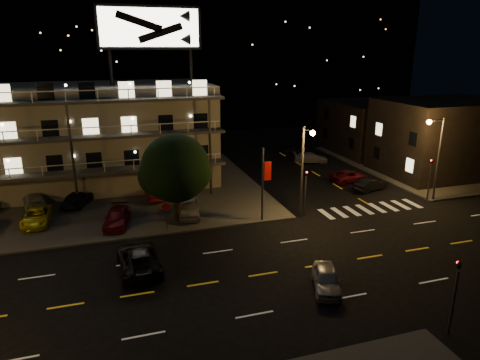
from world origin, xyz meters
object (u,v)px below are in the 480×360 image
object	(u,v)px
lot_car_2	(37,217)
road_car_west	(139,258)
lot_car_7	(34,201)
lot_car_4	(189,208)
side_car_0	(370,184)
road_car_east	(326,279)
tree	(175,170)

from	to	relation	value
lot_car_2	road_car_west	xyz separation A→B (m)	(7.42, -10.04, -0.00)
lot_car_7	road_car_west	bearing A→B (deg)	104.98
lot_car_4	lot_car_7	xyz separation A→B (m)	(-13.13, 6.24, -0.08)
side_car_0	road_car_west	size ratio (longest dim) A/B	0.71
road_car_west	lot_car_4	bearing A→B (deg)	-124.45
lot_car_4	side_car_0	xyz separation A→B (m)	(19.16, 1.66, -0.24)
road_car_east	lot_car_2	bearing A→B (deg)	160.09
tree	lot_car_7	distance (m)	14.29
lot_car_2	lot_car_7	bearing A→B (deg)	101.59
tree	road_car_east	bearing A→B (deg)	-62.30
side_car_0	lot_car_7	bearing A→B (deg)	65.56
lot_car_4	lot_car_7	distance (m)	14.54
road_car_east	lot_car_7	bearing A→B (deg)	154.55
lot_car_4	tree	bearing A→B (deg)	-137.89
lot_car_2	lot_car_7	size ratio (longest dim) A/B	0.99
lot_car_4	road_car_west	xyz separation A→B (m)	(-4.96, -8.00, -0.11)
lot_car_2	road_car_east	bearing A→B (deg)	-39.88
lot_car_7	road_car_east	xyz separation A→B (m)	(18.84, -20.13, -0.15)
tree	lot_car_4	size ratio (longest dim) A/B	1.71
lot_car_2	lot_car_7	xyz separation A→B (m)	(-0.75, 4.20, 0.03)
lot_car_4	road_car_east	size ratio (longest dim) A/B	1.12
lot_car_4	lot_car_7	size ratio (longest dim) A/B	0.95
tree	road_car_east	size ratio (longest dim) A/B	1.93
tree	road_car_east	distance (m)	15.39
road_car_west	road_car_east	bearing A→B (deg)	148.40
lot_car_2	lot_car_7	world-z (taller)	lot_car_7
side_car_0	road_car_west	bearing A→B (deg)	95.46
tree	lot_car_2	distance (m)	12.10
tree	road_car_west	xyz separation A→B (m)	(-3.75, -7.29, -3.77)
road_car_east	side_car_0	bearing A→B (deg)	70.62
lot_car_4	lot_car_7	bearing A→B (deg)	166.27
lot_car_2	side_car_0	size ratio (longest dim) A/B	1.14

